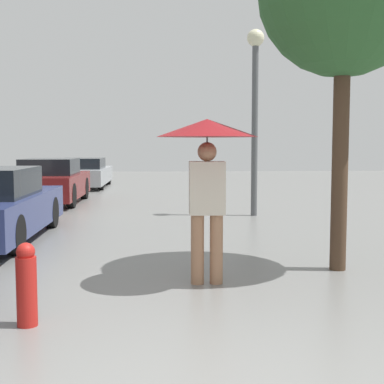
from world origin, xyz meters
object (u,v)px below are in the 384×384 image
object	(u,v)px
parked_car_third	(52,182)
fire_hydrant	(27,285)
pedestrian	(207,150)
street_lamp	(255,92)
parked_car_farthest	(83,173)

from	to	relation	value
parked_car_third	fire_hydrant	world-z (taller)	parked_car_third
pedestrian	fire_hydrant	xyz separation A→B (m)	(-1.74, -1.37, -1.18)
pedestrian	fire_hydrant	distance (m)	2.51
street_lamp	fire_hydrant	xyz separation A→B (m)	(-3.35, -7.35, -2.44)
parked_car_third	fire_hydrant	size ratio (longest dim) A/B	5.09
parked_car_farthest	pedestrian	bearing A→B (deg)	-76.45
parked_car_third	street_lamp	world-z (taller)	street_lamp
parked_car_farthest	street_lamp	world-z (taller)	street_lamp
parked_car_third	street_lamp	bearing A→B (deg)	-29.19
fire_hydrant	pedestrian	bearing A→B (deg)	38.19
parked_car_third	street_lamp	distance (m)	6.32
parked_car_third	parked_car_farthest	xyz separation A→B (m)	(0.04, 5.71, -0.05)
parked_car_farthest	fire_hydrant	world-z (taller)	parked_car_farthest
pedestrian	parked_car_farthest	distance (m)	15.03
fire_hydrant	parked_car_third	bearing A→B (deg)	100.04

